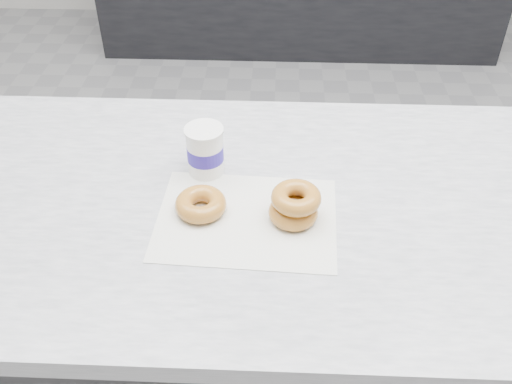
% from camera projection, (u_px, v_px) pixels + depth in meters
% --- Properties ---
extents(ground, '(5.00, 5.00, 0.00)m').
position_uv_depth(ground, '(306.00, 278.00, 2.16)').
color(ground, gray).
rests_on(ground, ground).
extents(counter, '(3.06, 0.76, 0.90)m').
position_uv_depth(counter, '(322.00, 340.00, 1.41)').
color(counter, '#333335').
rests_on(counter, ground).
extents(wax_paper, '(0.35, 0.28, 0.00)m').
position_uv_depth(wax_paper, '(246.00, 219.00, 1.09)').
color(wax_paper, silver).
rests_on(wax_paper, counter).
extents(donut_single, '(0.11, 0.11, 0.03)m').
position_uv_depth(donut_single, '(201.00, 204.00, 1.09)').
color(donut_single, '#B77932').
rests_on(donut_single, wax_paper).
extents(donut_stack, '(0.11, 0.11, 0.07)m').
position_uv_depth(donut_stack, '(295.00, 205.00, 1.07)').
color(donut_stack, '#B77932').
rests_on(donut_stack, wax_paper).
extents(coffee_cup, '(0.08, 0.08, 0.11)m').
position_uv_depth(coffee_cup, '(205.00, 150.00, 1.17)').
color(coffee_cup, white).
rests_on(coffee_cup, counter).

